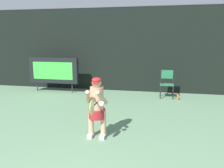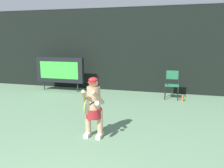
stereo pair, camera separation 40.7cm
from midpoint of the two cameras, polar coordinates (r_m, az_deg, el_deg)
backdrop_screen at (r=9.91m, az=7.99°, el=8.46°), size 18.00×0.12×3.66m
scoreboard at (r=10.15m, az=-11.97°, el=3.49°), size 2.20×0.21×1.50m
umpire_chair at (r=9.07m, az=16.21°, el=0.26°), size 0.52×0.44×1.08m
water_bottle at (r=8.88m, az=18.73°, el=-3.40°), size 0.07×0.07×0.27m
tennis_player at (r=5.26m, az=-2.47°, el=-5.43°), size 0.52×0.59×1.43m
tennis_racket at (r=4.74m, az=-3.85°, el=-5.81°), size 0.03×0.60×0.31m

